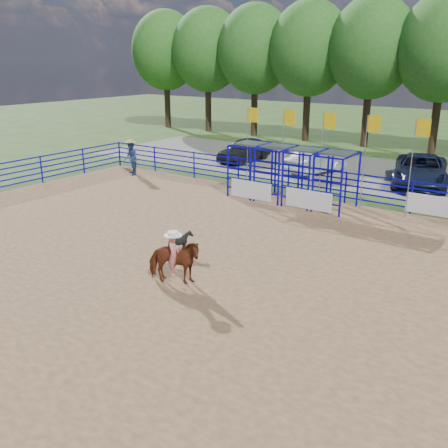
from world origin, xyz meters
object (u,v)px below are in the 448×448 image
(car_a, at_px, (244,149))
(car_b, at_px, (316,162))
(horse_and_rider, at_px, (174,258))
(spectator_cowboy, at_px, (131,158))
(car_c, at_px, (420,170))
(calf, at_px, (181,243))

(car_a, height_order, car_b, car_a)
(horse_and_rider, xyz_separation_m, spectator_cowboy, (-11.70, 9.85, 0.19))
(horse_and_rider, height_order, car_c, horse_and_rider)
(horse_and_rider, height_order, calf, horse_and_rider)
(horse_and_rider, relative_size, car_a, 0.51)
(calf, xyz_separation_m, car_b, (-1.81, 14.56, 0.27))
(car_b, height_order, car_c, car_c)
(calf, height_order, car_c, car_c)
(calf, xyz_separation_m, spectator_cowboy, (-10.35, 7.92, 0.58))
(spectator_cowboy, bearing_deg, car_c, 26.18)
(car_b, distance_m, car_c, 5.84)
(car_c, bearing_deg, horse_and_rider, -112.61)
(car_b, bearing_deg, calf, 111.73)
(calf, bearing_deg, car_c, -37.29)
(calf, bearing_deg, car_a, 3.25)
(car_a, distance_m, car_b, 5.52)
(calf, xyz_separation_m, car_a, (-7.28, 15.24, 0.34))
(spectator_cowboy, bearing_deg, car_a, 67.28)
(calf, relative_size, car_c, 0.14)
(spectator_cowboy, xyz_separation_m, car_a, (3.07, 7.32, -0.24))
(horse_and_rider, distance_m, car_c, 17.12)
(calf, bearing_deg, car_b, -15.22)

